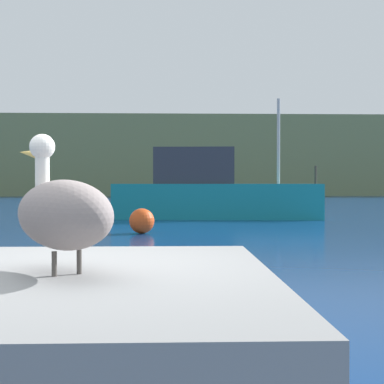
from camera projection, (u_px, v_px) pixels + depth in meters
The scene contains 7 objects.
ground_plane at pixel (65, 378), 3.99m from camera, with size 260.00×260.00×0.00m, color navy.
hillside_backdrop at pixel (166, 158), 65.02m from camera, with size 140.00×11.93×8.62m, color #6B7A51.
pier_dock at pixel (64, 344), 3.36m from camera, with size 2.49×2.92×0.83m, color gray.
pelican at pixel (62, 212), 3.36m from camera, with size 0.90×1.18×0.85m.
fishing_boat_teal at pixel (212, 192), 22.20m from camera, with size 8.11×2.97×4.64m.
fishing_boat_yellow at pixel (211, 189), 44.99m from camera, with size 5.42×2.95×4.22m.
mooring_buoy at pixel (142, 221), 15.44m from camera, with size 0.69×0.69×0.69m, color #E54C19.
Camera 1 is at (0.75, -3.99, 1.37)m, focal length 53.24 mm.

